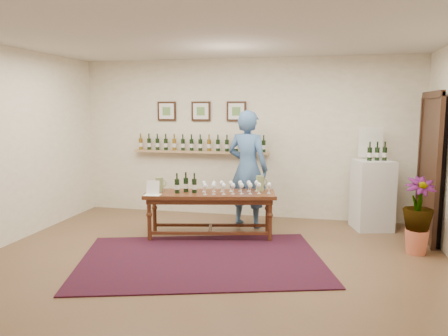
% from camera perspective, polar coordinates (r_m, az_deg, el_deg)
% --- Properties ---
extents(ground, '(6.00, 6.00, 0.00)m').
position_cam_1_polar(ground, '(5.68, -1.81, -12.18)').
color(ground, brown).
rests_on(ground, ground).
extents(room_shell, '(6.00, 6.00, 6.00)m').
position_cam_1_polar(room_shell, '(7.11, 18.81, 0.80)').
color(room_shell, '#F2E7CD').
rests_on(room_shell, ground).
extents(rug, '(3.53, 2.84, 0.02)m').
position_cam_1_polar(rug, '(5.74, -2.96, -11.87)').
color(rug, '#4C0D0E').
rests_on(rug, ground).
extents(tasting_table, '(2.02, 1.00, 0.69)m').
position_cam_1_polar(tasting_table, '(6.56, -1.82, -4.09)').
color(tasting_table, '#411E10').
rests_on(tasting_table, ground).
extents(table_glasses, '(1.27, 0.64, 0.17)m').
position_cam_1_polar(table_glasses, '(6.50, 1.00, -2.50)').
color(table_glasses, white).
rests_on(table_glasses, tasting_table).
extents(table_bottles, '(0.34, 0.25, 0.32)m').
position_cam_1_polar(table_bottles, '(6.54, -5.02, -1.81)').
color(table_bottles, black).
rests_on(table_bottles, tasting_table).
extents(pitcher_left, '(0.17, 0.17, 0.22)m').
position_cam_1_polar(pitcher_left, '(6.66, -8.41, -2.14)').
color(pitcher_left, olive).
rests_on(pitcher_left, tasting_table).
extents(pitcher_right, '(0.16, 0.16, 0.23)m').
position_cam_1_polar(pitcher_right, '(6.68, 4.72, -2.00)').
color(pitcher_right, olive).
rests_on(pitcher_right, tasting_table).
extents(menu_card, '(0.25, 0.19, 0.21)m').
position_cam_1_polar(menu_card, '(6.43, -9.27, -2.55)').
color(menu_card, white).
rests_on(menu_card, tasting_table).
extents(display_pedestal, '(0.69, 0.69, 1.12)m').
position_cam_1_polar(display_pedestal, '(7.40, 18.79, -3.33)').
color(display_pedestal, silver).
rests_on(display_pedestal, ground).
extents(pedestal_bottles, '(0.28, 0.14, 0.27)m').
position_cam_1_polar(pedestal_bottles, '(7.26, 19.37, 1.98)').
color(pedestal_bottles, black).
rests_on(pedestal_bottles, display_pedestal).
extents(info_sign, '(0.39, 0.12, 0.55)m').
position_cam_1_polar(info_sign, '(7.48, 18.62, 3.24)').
color(info_sign, white).
rests_on(info_sign, display_pedestal).
extents(potted_plant, '(0.53, 0.53, 0.89)m').
position_cam_1_polar(potted_plant, '(6.38, 24.01, -5.70)').
color(potted_plant, '#C76042').
rests_on(potted_plant, ground).
extents(person, '(0.79, 0.63, 1.91)m').
position_cam_1_polar(person, '(7.12, 3.11, -0.12)').
color(person, '#3A5C8B').
rests_on(person, ground).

